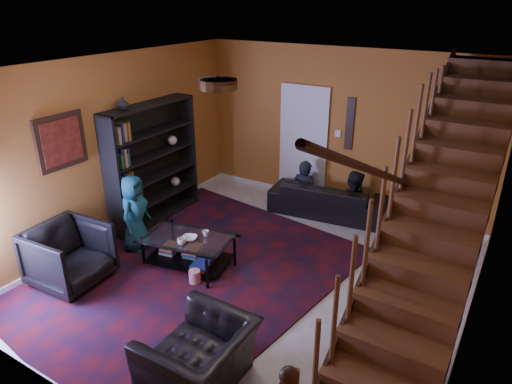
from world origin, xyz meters
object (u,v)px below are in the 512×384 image
sofa (327,199)px  armchair_right (199,358)px  coffee_table (188,250)px  armchair_left (69,255)px  bookshelf (153,166)px

sofa → armchair_right: 4.26m
armchair_right → coffee_table: 2.19m
armchair_right → coffee_table: (-1.47, 1.63, -0.07)m
sofa → armchair_right: bearing=89.3°
armchair_left → armchair_right: (2.54, -0.50, -0.08)m
bookshelf → sofa: 3.03m
sofa → armchair_left: size_ratio=2.17×
bookshelf → sofa: size_ratio=1.02×
bookshelf → sofa: (2.41, 1.70, -0.68)m
bookshelf → armchair_left: 2.13m
armchair_left → coffee_table: size_ratio=0.69×
sofa → armchair_left: (-2.05, -3.73, 0.13)m
armchair_left → coffee_table: 1.56m
armchair_left → armchair_right: size_ratio=0.89×
armchair_left → sofa: bearing=-32.3°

